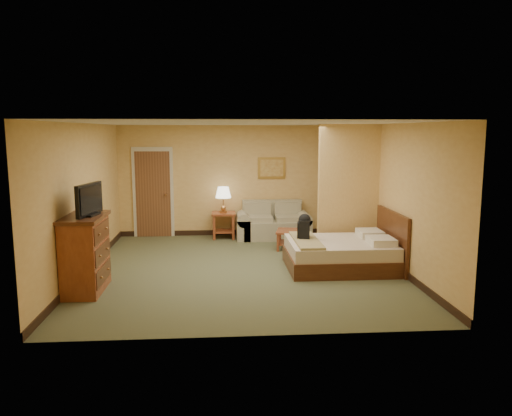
{
  "coord_description": "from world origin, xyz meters",
  "views": [
    {
      "loc": [
        -0.4,
        -8.74,
        2.47
      ],
      "look_at": [
        0.29,
        0.6,
        1.02
      ],
      "focal_mm": 35.0,
      "sensor_mm": 36.0,
      "label": 1
    }
  ],
  "objects": [
    {
      "name": "floor",
      "position": [
        0.0,
        0.0,
        0.0
      ],
      "size": [
        6.0,
        6.0,
        0.0
      ],
      "primitive_type": "plane",
      "color": "#545839",
      "rests_on": "ground"
    },
    {
      "name": "ceiling",
      "position": [
        0.0,
        0.0,
        2.6
      ],
      "size": [
        6.0,
        6.0,
        0.0
      ],
      "primitive_type": "plane",
      "rotation": [
        3.14,
        0.0,
        0.0
      ],
      "color": "white",
      "rests_on": "back_wall"
    },
    {
      "name": "table_lamp",
      "position": [
        -0.32,
        2.65,
        1.05
      ],
      "size": [
        0.36,
        0.36,
        0.6
      ],
      "color": "#AF7940",
      "rests_on": "side_table"
    },
    {
      "name": "bed",
      "position": [
        1.82,
        -0.1,
        0.28
      ],
      "size": [
        1.93,
        1.6,
        1.04
      ],
      "color": "#462110",
      "rests_on": "floor"
    },
    {
      "name": "backpack",
      "position": [
        1.13,
        0.03,
        0.76
      ],
      "size": [
        0.23,
        0.3,
        0.48
      ],
      "rotation": [
        0.0,
        0.0,
        -0.17
      ],
      "color": "black",
      "rests_on": "bed"
    },
    {
      "name": "wall_picture",
      "position": [
        0.83,
        2.97,
        1.6
      ],
      "size": [
        0.65,
        0.04,
        0.51
      ],
      "color": "#B78E3F",
      "rests_on": "back_wall"
    },
    {
      "name": "right_wall",
      "position": [
        2.75,
        0.0,
        1.3
      ],
      "size": [
        0.02,
        6.0,
        2.6
      ],
      "primitive_type": "cube",
      "color": "#E0AF5F",
      "rests_on": "floor"
    },
    {
      "name": "baseboard",
      "position": [
        0.0,
        2.99,
        0.06
      ],
      "size": [
        5.5,
        0.02,
        0.12
      ],
      "primitive_type": "cube",
      "color": "black",
      "rests_on": "floor"
    },
    {
      "name": "door",
      "position": [
        -1.95,
        2.96,
        1.03
      ],
      "size": [
        0.94,
        0.16,
        2.1
      ],
      "color": "beige",
      "rests_on": "floor"
    },
    {
      "name": "side_table",
      "position": [
        -0.32,
        2.65,
        0.4
      ],
      "size": [
        0.55,
        0.55,
        0.6
      ],
      "color": "brown",
      "rests_on": "floor"
    },
    {
      "name": "coffee_table",
      "position": [
        1.1,
        1.45,
        0.29
      ],
      "size": [
        0.74,
        0.74,
        0.4
      ],
      "rotation": [
        0.0,
        0.0,
        -0.21
      ],
      "color": "brown",
      "rests_on": "floor"
    },
    {
      "name": "back_wall",
      "position": [
        0.0,
        3.0,
        1.3
      ],
      "size": [
        5.5,
        0.02,
        2.6
      ],
      "primitive_type": "cube",
      "color": "#E0AF5F",
      "rests_on": "floor"
    },
    {
      "name": "partition",
      "position": [
        2.15,
        0.93,
        1.3
      ],
      "size": [
        1.2,
        0.15,
        2.6
      ],
      "primitive_type": "cube",
      "color": "#E0AF5F",
      "rests_on": "floor"
    },
    {
      "name": "loveseat",
      "position": [
        0.83,
        2.57,
        0.28
      ],
      "size": [
        1.7,
        0.79,
        0.86
      ],
      "color": "tan",
      "rests_on": "floor"
    },
    {
      "name": "dresser",
      "position": [
        -2.47,
        -1.09,
        0.6
      ],
      "size": [
        0.59,
        1.12,
        1.19
      ],
      "color": "brown",
      "rests_on": "floor"
    },
    {
      "name": "tv",
      "position": [
        -2.38,
        -1.09,
        1.42
      ],
      "size": [
        0.26,
        0.8,
        0.49
      ],
      "rotation": [
        0.0,
        0.0,
        -0.19
      ],
      "color": "black",
      "rests_on": "dresser"
    },
    {
      "name": "left_wall",
      "position": [
        -2.75,
        0.0,
        1.3
      ],
      "size": [
        0.02,
        6.0,
        2.6
      ],
      "primitive_type": "cube",
      "color": "#E0AF5F",
      "rests_on": "floor"
    }
  ]
}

